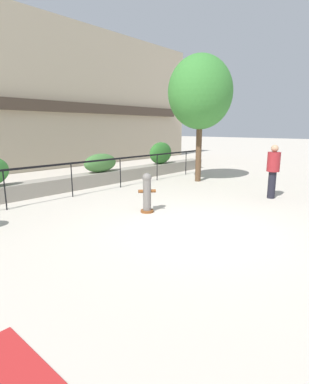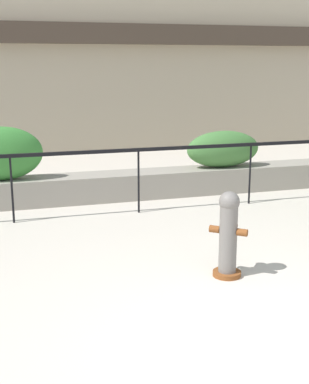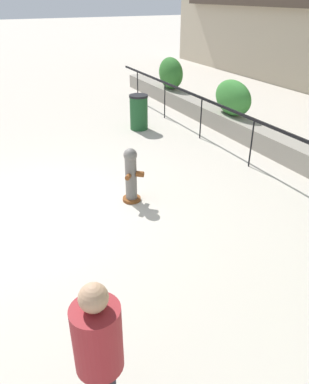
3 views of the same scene
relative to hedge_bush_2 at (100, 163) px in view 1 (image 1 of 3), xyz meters
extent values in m
plane|color=beige|center=(-2.08, -6.00, -0.87)|extent=(120.00, 120.00, 0.00)
cube|color=gray|center=(-2.08, 0.00, -0.62)|extent=(18.00, 0.70, 0.50)
cube|color=black|center=(-2.08, -1.10, 0.25)|extent=(15.00, 0.05, 0.06)
cylinder|color=black|center=(-4.22, -1.10, -0.30)|extent=(0.04, 0.04, 1.15)
cylinder|color=black|center=(-2.08, -1.10, -0.30)|extent=(0.04, 0.04, 1.15)
cylinder|color=black|center=(0.06, -1.10, -0.30)|extent=(0.04, 0.04, 1.15)
cylinder|color=black|center=(2.21, -1.10, -0.30)|extent=(0.04, 0.04, 1.15)
cylinder|color=black|center=(4.35, -1.10, -0.30)|extent=(0.04, 0.04, 1.15)
ellipsoid|color=#427538|center=(0.00, 0.00, 0.00)|extent=(1.55, 0.61, 0.74)
ellipsoid|color=#2D6B28|center=(3.75, 0.00, 0.16)|extent=(1.50, 0.62, 1.06)
cylinder|color=brown|center=(-1.78, -4.20, -0.84)|extent=(0.50, 0.50, 0.06)
cylinder|color=slate|center=(-1.78, -4.20, -0.39)|extent=(0.31, 0.31, 0.85)
sphere|color=slate|center=(-1.78, -4.20, 0.08)|extent=(0.25, 0.25, 0.25)
cylinder|color=brown|center=(-1.67, -4.06, -0.28)|extent=(0.18, 0.18, 0.11)
cylinder|color=brown|center=(-1.65, -4.31, -0.28)|extent=(0.15, 0.15, 0.09)
cylinder|color=brown|center=(-1.91, -4.09, -0.28)|extent=(0.15, 0.15, 0.09)
cylinder|color=brown|center=(3.21, -2.55, 0.36)|extent=(0.24, 0.24, 2.46)
ellipsoid|color=#387F33|center=(3.21, -2.55, 2.78)|extent=(2.81, 2.53, 2.95)
cylinder|color=black|center=(2.12, -6.10, -0.43)|extent=(0.33, 0.33, 0.88)
cylinder|color=maroon|center=(2.12, -6.10, 0.32)|extent=(0.55, 0.55, 0.62)
sphere|color=tan|center=(2.12, -6.10, 0.74)|extent=(0.23, 0.23, 0.23)
camera|label=1|loc=(-7.55, -9.55, 1.39)|focal=28.00mm
camera|label=2|loc=(-4.44, -9.89, 1.72)|focal=50.00mm
camera|label=3|loc=(4.16, -6.60, 2.73)|focal=35.00mm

